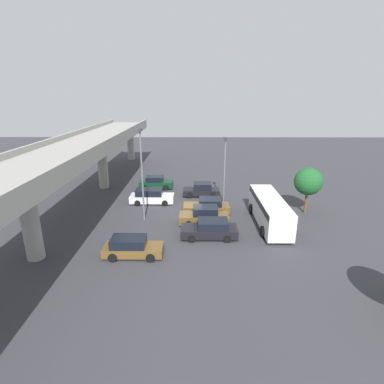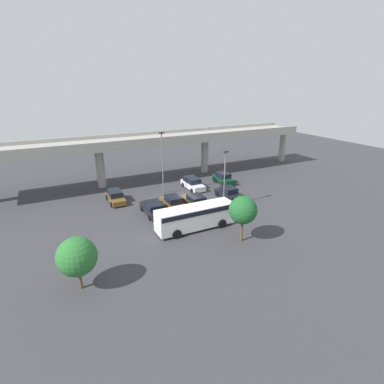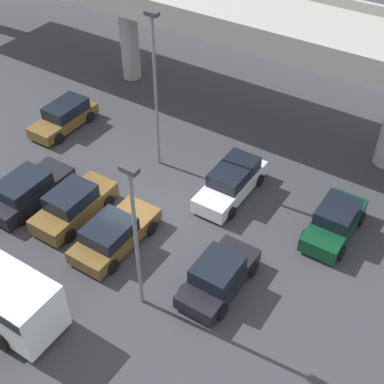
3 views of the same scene
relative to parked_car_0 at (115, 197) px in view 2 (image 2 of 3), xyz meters
name	(u,v)px [view 2 (image 2 of 3)]	position (x,y,z in m)	size (l,w,h in m)	color
ground_plane	(187,202)	(8.59, -4.22, -0.73)	(115.34, 115.34, 0.00)	#38383D
highway_overpass	(156,142)	(8.59, 7.14, 5.34)	(55.08, 6.31, 7.39)	#9E9B93
parked_car_0	(115,197)	(0.00, 0.00, 0.00)	(2.01, 4.47, 1.54)	brown
parked_car_1	(154,209)	(3.17, -6.07, 0.01)	(2.21, 4.80, 1.58)	black
parked_car_2	(173,203)	(5.95, -5.66, 0.06)	(2.11, 4.60, 1.73)	brown
parked_car_3	(195,201)	(8.83, -6.09, -0.03)	(2.24, 4.72, 1.52)	brown
parked_car_4	(193,184)	(11.62, 0.12, 0.06)	(2.09, 4.86, 1.66)	silver
parked_car_5	(228,193)	(14.25, -5.61, 0.00)	(2.14, 4.35, 1.61)	black
parked_car_6	(224,178)	(17.22, 0.28, 0.03)	(2.07, 4.32, 1.63)	#0C381E
shuttle_bus	(195,215)	(5.93, -11.74, 0.84)	(8.76, 2.55, 2.61)	white
lamp_post_near_aisle	(225,175)	(11.91, -8.05, 3.61)	(0.70, 0.35, 7.34)	slate
lamp_post_mid_lot	(162,159)	(6.93, 0.17, 4.36)	(0.70, 0.35, 8.78)	slate
tree_front_left	(77,257)	(-6.65, -16.71, 2.09)	(3.03, 3.03, 4.35)	brown
tree_front_centre	(243,210)	(8.85, -16.20, 2.63)	(2.80, 2.80, 4.78)	brown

